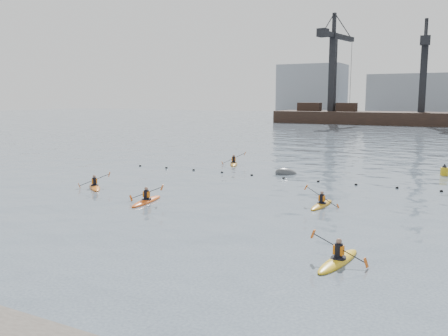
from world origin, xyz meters
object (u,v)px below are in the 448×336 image
at_px(mooring_buoy, 286,174).
at_px(nav_buoy, 444,171).
at_px(kayaker_5, 234,163).
at_px(kayaker_1, 338,260).
at_px(kayaker_3, 322,204).
at_px(kayaker_2, 95,186).
at_px(kayaker_0, 147,201).

distance_m(mooring_buoy, nav_buoy, 13.62).
height_order(kayaker_5, nav_buoy, kayaker_5).
bearing_deg(kayaker_1, mooring_buoy, 124.43).
bearing_deg(nav_buoy, kayaker_3, -110.28).
bearing_deg(kayaker_2, kayaker_1, -68.53).
bearing_deg(kayaker_2, mooring_buoy, 2.75).
bearing_deg(kayaker_5, kayaker_2, -128.83).
height_order(kayaker_2, kayaker_5, kayaker_5).
height_order(kayaker_2, mooring_buoy, kayaker_2).
bearing_deg(kayaker_1, kayaker_2, 168.09).
height_order(kayaker_0, kayaker_2, kayaker_0).
bearing_deg(mooring_buoy, nav_buoy, 24.71).
bearing_deg(kayaker_0, kayaker_5, 90.77).
relative_size(kayaker_0, kayaker_1, 0.98).
distance_m(kayaker_1, kayaker_3, 10.36).
xyz_separation_m(kayaker_1, mooring_buoy, (-9.88, 20.41, -0.11)).
bearing_deg(nav_buoy, kayaker_2, -140.98).
bearing_deg(nav_buoy, kayaker_0, -128.36).
distance_m(kayaker_2, kayaker_5, 16.46).
bearing_deg(mooring_buoy, kayaker_3, -59.35).
height_order(kayaker_1, nav_buoy, kayaker_1).
bearing_deg(kayaker_3, mooring_buoy, 124.11).
bearing_deg(kayaker_0, mooring_buoy, 66.87).
relative_size(kayaker_0, nav_buoy, 3.11).
relative_size(kayaker_2, kayaker_5, 0.87).
distance_m(kayaker_0, kayaker_5, 18.47).
height_order(kayaker_0, kayaker_3, kayaker_3).
relative_size(kayaker_3, nav_buoy, 2.87).
height_order(mooring_buoy, nav_buoy, nav_buoy).
relative_size(kayaker_5, nav_buoy, 2.99).
bearing_deg(kayaker_5, nav_buoy, -19.10).
height_order(kayaker_3, mooring_buoy, kayaker_3).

